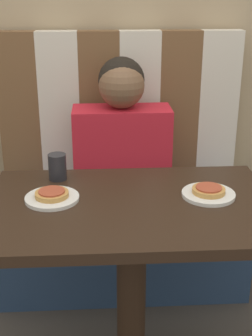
# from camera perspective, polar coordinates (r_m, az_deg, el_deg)

# --- Properties ---
(booth_seat) EXTENTS (1.12, 0.49, 0.46)m
(booth_seat) POSITION_cam_1_polar(r_m,az_deg,el_deg) (2.25, -0.46, -8.23)
(booth_seat) COLOR navy
(booth_seat) RESTS_ON ground_plane
(booth_backrest) EXTENTS (1.12, 0.08, 0.69)m
(booth_backrest) POSITION_cam_1_polar(r_m,az_deg,el_deg) (2.22, -0.78, 7.47)
(booth_backrest) COLOR brown
(booth_backrest) RESTS_ON booth_seat
(dining_table) EXTENTS (0.92, 0.59, 0.70)m
(dining_table) POSITION_cam_1_polar(r_m,az_deg,el_deg) (1.53, 0.68, -7.92)
(dining_table) COLOR black
(dining_table) RESTS_ON ground_plane
(person) EXTENTS (0.42, 0.22, 0.61)m
(person) POSITION_cam_1_polar(r_m,az_deg,el_deg) (2.04, -0.52, 4.71)
(person) COLOR red
(person) RESTS_ON booth_seat
(plate_left) EXTENTS (0.17, 0.17, 0.01)m
(plate_left) POSITION_cam_1_polar(r_m,az_deg,el_deg) (1.52, -9.00, -3.65)
(plate_left) COLOR white
(plate_left) RESTS_ON dining_table
(plate_right) EXTENTS (0.17, 0.17, 0.01)m
(plate_right) POSITION_cam_1_polar(r_m,az_deg,el_deg) (1.55, 10.01, -3.17)
(plate_right) COLOR white
(plate_right) RESTS_ON dining_table
(pizza_left) EXTENTS (0.11, 0.11, 0.02)m
(pizza_left) POSITION_cam_1_polar(r_m,az_deg,el_deg) (1.51, -9.03, -3.12)
(pizza_left) COLOR #C68E47
(pizza_left) RESTS_ON plate_left
(pizza_right) EXTENTS (0.11, 0.11, 0.02)m
(pizza_right) POSITION_cam_1_polar(r_m,az_deg,el_deg) (1.54, 10.04, -2.64)
(pizza_right) COLOR #C68E47
(pizza_right) RESTS_ON plate_right
(drinking_cup) EXTENTS (0.06, 0.06, 0.09)m
(drinking_cup) POSITION_cam_1_polar(r_m,az_deg,el_deg) (1.66, -8.36, 0.14)
(drinking_cup) COLOR #232328
(drinking_cup) RESTS_ON dining_table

